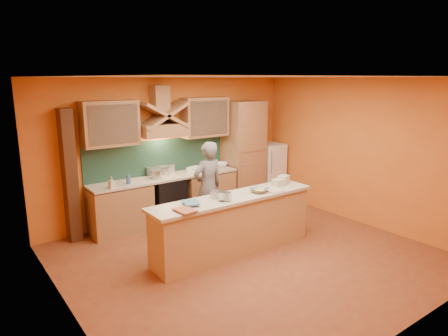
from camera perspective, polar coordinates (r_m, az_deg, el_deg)
floor at (r=6.54m, az=3.71°, el=-12.47°), size 5.50×5.00×0.01m
ceiling at (r=5.92m, az=4.11°, el=12.88°), size 5.50×5.00×0.01m
wall_back at (r=8.11m, az=-7.55°, el=2.82°), size 5.50×0.02×2.80m
wall_front at (r=4.54m, az=24.78°, el=-6.22°), size 5.50×0.02×2.80m
wall_left at (r=4.84m, az=-21.95°, el=-4.80°), size 0.02×5.00×2.80m
wall_right at (r=8.09m, az=18.99°, el=2.21°), size 0.02×5.00×2.80m
base_cabinet_left at (r=7.57m, az=-14.58°, el=-5.79°), size 1.10×0.60×0.86m
base_cabinet_right at (r=8.41m, az=-2.47°, el=-3.52°), size 1.10×0.60×0.86m
counter_top at (r=7.82m, az=-8.30°, el=-1.33°), size 3.00×0.62×0.04m
stove at (r=7.94m, az=-8.20°, el=-4.48°), size 0.60×0.58×0.90m
backsplash at (r=7.99m, az=-9.35°, el=1.51°), size 3.00×0.03×0.70m
range_hood at (r=7.69m, az=-8.70°, el=5.41°), size 0.92×0.50×0.24m
hood_chimney at (r=7.73m, az=-9.20°, el=9.75°), size 0.30×0.30×0.50m
upper_cabinet_left at (r=7.33m, az=-15.99°, el=6.13°), size 1.00×0.35×0.80m
upper_cabinet_right at (r=8.24m, az=-2.78°, el=7.28°), size 1.00×0.35×0.80m
pantry_column at (r=8.82m, az=2.89°, el=2.06°), size 0.80×0.60×2.30m
fridge at (r=9.40m, az=6.41°, el=-0.45°), size 0.58×0.60×1.30m
trim_column_left at (r=7.28m, az=-21.18°, el=-1.10°), size 0.20×0.30×2.30m
island_body at (r=6.52m, az=1.38°, el=-8.31°), size 2.80×0.55×0.88m
island_top at (r=6.37m, az=1.41°, el=-4.27°), size 2.90×0.62×0.05m
person at (r=7.29m, az=-2.31°, el=-2.72°), size 0.63×0.43×1.68m
pot_large at (r=7.69m, az=-9.63°, el=-0.95°), size 0.24×0.24×0.17m
pot_small at (r=7.94m, az=-8.40°, el=-0.55°), size 0.25×0.25×0.15m
soap_bottle_a at (r=7.13m, az=-15.76°, el=-2.02°), size 0.11×0.12×0.21m
soap_bottle_b at (r=7.38m, az=-13.51°, el=-1.36°), size 0.10×0.10×0.22m
bowl_back at (r=8.62m, az=-0.29°, el=0.54°), size 0.33×0.33×0.08m
dish_rack at (r=8.08m, az=-4.12°, el=-0.24°), size 0.35×0.31×0.10m
book_lower at (r=5.61m, az=-6.59°, el=-6.31°), size 0.27×0.34×0.03m
book_upper at (r=5.93m, az=-5.77°, el=-5.05°), size 0.30×0.35×0.02m
jar_large at (r=6.11m, az=-0.13°, el=-4.05°), size 0.16×0.16×0.14m
jar_small at (r=6.08m, az=0.48°, el=-4.14°), size 0.15×0.15×0.14m
kitchen_scale at (r=6.26m, az=-1.23°, el=-3.86°), size 0.15×0.15×0.10m
mixing_bowl at (r=6.58m, az=5.06°, el=-3.21°), size 0.36×0.36×0.07m
cloth at (r=6.68m, az=7.34°, el=-3.24°), size 0.26×0.20×0.02m
grocery_bag_a at (r=7.21m, az=8.49°, el=-1.61°), size 0.26×0.23×0.14m
grocery_bag_b at (r=7.01m, az=7.79°, el=-2.07°), size 0.21×0.17×0.12m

